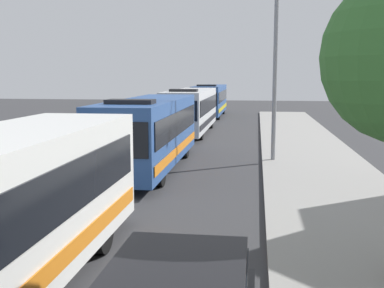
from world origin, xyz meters
TOP-DOWN VIEW (x-y plane):
  - bus_second_in_line at (-1.30, 23.23)m, footprint 2.58×10.65m
  - bus_middle at (-1.30, 36.34)m, footprint 2.58×11.54m
  - bus_fourth_in_line at (-1.30, 49.99)m, footprint 2.58×11.14m
  - streetlamp_mid at (4.10, 25.46)m, footprint 5.64×0.28m

SIDE VIEW (x-z plane):
  - bus_second_in_line at x=-1.30m, z-range 0.08..3.29m
  - bus_fourth_in_line at x=-1.30m, z-range 0.09..3.30m
  - bus_middle at x=-1.30m, z-range 0.09..3.30m
  - streetlamp_mid at x=4.10m, z-range 1.05..8.88m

